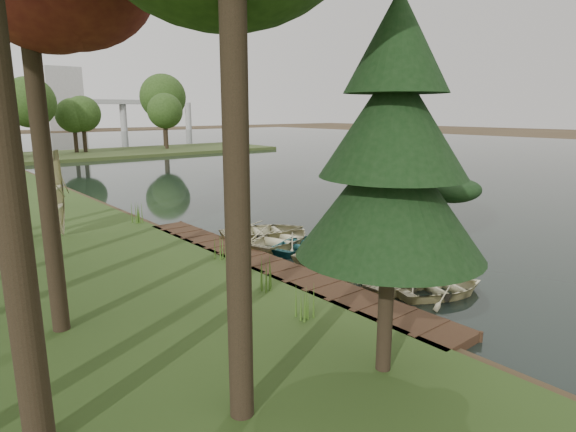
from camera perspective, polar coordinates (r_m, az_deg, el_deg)
ground at (r=18.75m, az=1.20°, el=-5.45°), size 300.00×300.00×0.00m
water at (r=53.78m, az=11.51°, el=6.06°), size 130.00×200.00×0.05m
boardwalk at (r=17.74m, az=-2.73°, el=-6.00°), size 1.60×16.00×0.30m
peninsula at (r=66.68m, az=-22.58°, el=6.72°), size 50.00×14.00×0.45m
far_trees at (r=65.55m, az=-25.87°, el=11.80°), size 45.60×5.60×8.80m
bridge at (r=135.61m, az=-30.20°, el=11.34°), size 95.90×4.00×8.60m
building_a at (r=159.06m, az=-25.17°, el=12.45°), size 10.00×8.00×18.00m
rowboat_0 at (r=16.00m, az=17.80°, el=-7.88°), size 3.62×3.09×0.63m
rowboat_1 at (r=16.38m, az=13.52°, el=-7.11°), size 3.14×2.26×0.64m
rowboat_2 at (r=17.48m, az=10.56°, el=-5.59°), size 3.96×3.19×0.73m
rowboat_3 at (r=18.01m, az=8.33°, el=-5.12°), size 3.20×2.40×0.63m
rowboat_4 at (r=19.02m, az=5.26°, el=-3.91°), size 3.84×2.92×0.75m
rowboat_5 at (r=20.09m, az=1.45°, el=-3.15°), size 3.51×2.94×0.62m
rowboat_6 at (r=20.62m, az=-0.61°, el=-2.54°), size 4.27×3.58×0.76m
rowboat_7 at (r=21.84m, az=-2.89°, el=-1.63°), size 4.65×4.00×0.81m
stored_rowboat at (r=23.51m, az=-25.31°, el=-1.22°), size 4.59×4.07×0.79m
pine_tree at (r=9.69m, az=12.32°, el=7.17°), size 3.80×3.80×7.67m
reeds_0 at (r=13.03m, az=2.04°, el=-10.15°), size 0.60×0.60×0.90m
reeds_1 at (r=14.98m, az=-2.67°, el=-6.91°), size 0.60×0.60×1.00m
reeds_2 at (r=18.12m, az=-7.91°, el=-3.80°), size 0.60×0.60×0.86m
reeds_3 at (r=24.84m, az=-17.41°, el=0.33°), size 0.60×0.60×0.99m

